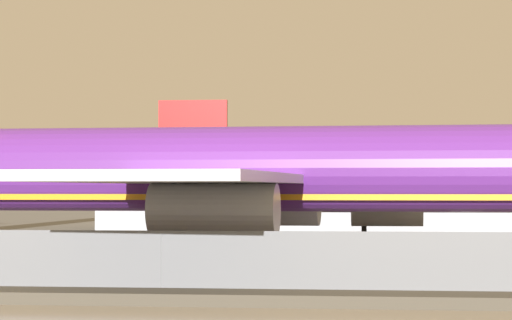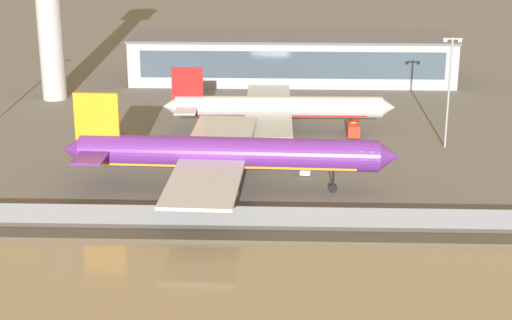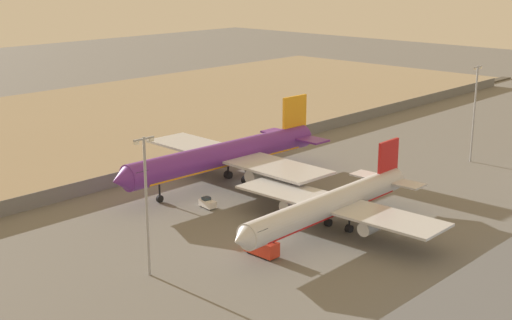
# 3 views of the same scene
# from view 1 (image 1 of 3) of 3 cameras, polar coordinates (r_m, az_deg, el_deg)

# --- Properties ---
(ground_plane) EXTENTS (500.00, 500.00, 0.00)m
(ground_plane) POSITION_cam_1_polar(r_m,az_deg,el_deg) (69.88, -1.78, -5.18)
(ground_plane) COLOR #66635E
(shoreline_seawall) EXTENTS (320.00, 3.00, 0.50)m
(shoreline_seawall) POSITION_cam_1_polar(r_m,az_deg,el_deg) (49.79, -5.56, -6.43)
(shoreline_seawall) COLOR #474238
(shoreline_seawall) RESTS_ON ground
(perimeter_fence) EXTENTS (280.00, 0.10, 2.79)m
(perimeter_fence) POSITION_cam_1_polar(r_m,az_deg,el_deg) (54.09, -4.48, -4.81)
(perimeter_fence) COLOR slate
(perimeter_fence) RESTS_ON ground
(cargo_jet_purple) EXTENTS (49.82, 42.61, 14.56)m
(cargo_jet_purple) POSITION_cam_1_polar(r_m,az_deg,el_deg) (67.10, -0.35, -0.59)
(cargo_jet_purple) COLOR #602889
(cargo_jet_purple) RESTS_ON ground
(passenger_jet_silver) EXTENTS (41.92, 35.89, 11.92)m
(passenger_jet_silver) POSITION_cam_1_polar(r_m,az_deg,el_deg) (96.55, 6.28, -1.43)
(passenger_jet_silver) COLOR silver
(passenger_jet_silver) RESTS_ON ground
(baggage_tug) EXTENTS (2.01, 3.38, 1.80)m
(baggage_tug) POSITION_cam_1_polar(r_m,az_deg,el_deg) (74.18, 9.95, -4.32)
(baggage_tug) COLOR white
(baggage_tug) RESTS_ON ground
(terminal_building) EXTENTS (72.17, 18.16, 10.31)m
(terminal_building) POSITION_cam_1_polar(r_m,az_deg,el_deg) (137.56, 7.94, -1.15)
(terminal_building) COLOR #9EA3AD
(terminal_building) RESTS_ON ground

